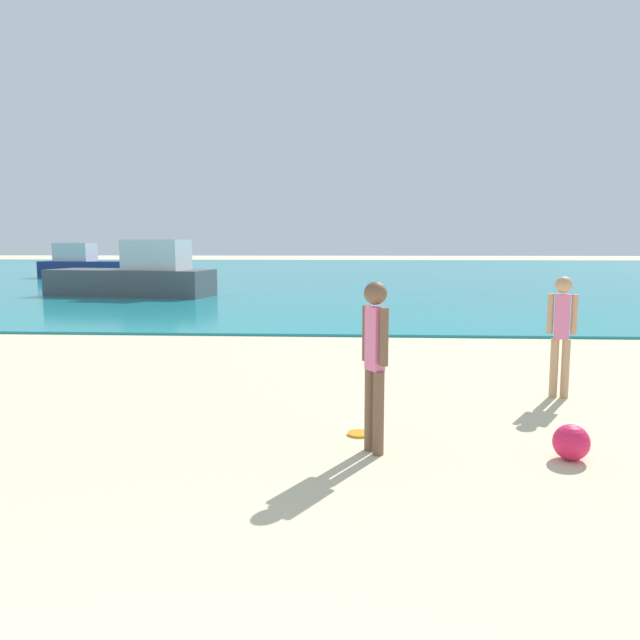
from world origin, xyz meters
TOP-DOWN VIEW (x-y plane):
  - water at (0.00, 42.49)m, footprint 160.00×60.00m
  - person_standing at (1.02, 5.10)m, footprint 0.24×0.34m
  - frisbee at (0.88, 5.64)m, footprint 0.25×0.25m
  - person_distant at (3.53, 7.39)m, footprint 0.36×0.21m
  - boat_near at (-7.42, 21.86)m, footprint 6.44×3.04m
  - boat_far at (-14.71, 34.13)m, footprint 6.04×2.52m
  - beach_ball at (2.87, 5.00)m, footprint 0.34×0.34m

SIDE VIEW (x-z plane):
  - frisbee at x=0.88m, z-range 0.00..0.03m
  - water at x=0.00m, z-range 0.00..0.06m
  - beach_ball at x=2.87m, z-range 0.00..0.34m
  - boat_far at x=-14.71m, z-range -0.25..1.75m
  - boat_near at x=-7.42m, z-range -0.26..1.84m
  - person_distant at x=3.53m, z-range 0.11..1.72m
  - person_standing at x=1.02m, z-range 0.11..1.79m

